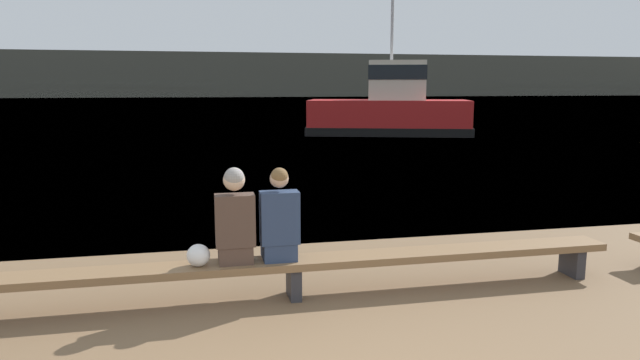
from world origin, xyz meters
TOP-DOWN VIEW (x-y plane):
  - water_surface at (0.00, 124.81)m, footprint 240.00×240.00m
  - far_shoreline at (0.00, 120.72)m, footprint 600.00×12.00m
  - bench_main at (0.05, 2.74)m, footprint 7.46×0.42m
  - person_left at (-0.57, 2.75)m, footprint 0.41×0.41m
  - person_right at (-0.10, 2.75)m, footprint 0.41×0.40m
  - shopping_bag at (-0.95, 2.71)m, footprint 0.24×0.23m
  - tugboat_red at (8.05, 22.64)m, footprint 8.16×5.25m

SIDE VIEW (x-z plane):
  - water_surface at x=0.00m, z-range 0.00..0.00m
  - bench_main at x=0.05m, z-range 0.14..0.57m
  - shopping_bag at x=-0.95m, z-range 0.43..0.66m
  - person_right at x=-0.10m, z-range 0.35..1.36m
  - person_left at x=-0.57m, z-range 0.37..1.40m
  - tugboat_red at x=8.05m, z-range -2.31..4.49m
  - far_shoreline at x=0.00m, z-range 0.00..8.95m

